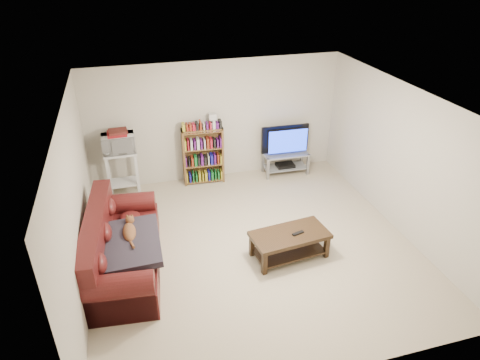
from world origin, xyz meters
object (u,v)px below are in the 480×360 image
object	(u,v)px
sofa	(118,251)
coffee_table	(290,240)
tv_stand	(285,160)
bookshelf	(203,155)

from	to	relation	value
sofa	coffee_table	world-z (taller)	sofa
tv_stand	coffee_table	bearing A→B (deg)	-108.01
coffee_table	tv_stand	bearing A→B (deg)	64.07
sofa	bookshelf	size ratio (longest dim) A/B	1.98
sofa	bookshelf	world-z (taller)	bookshelf
sofa	tv_stand	xyz separation A→B (m)	(3.45, 2.22, -0.01)
coffee_table	bookshelf	size ratio (longest dim) A/B	1.06
coffee_table	sofa	bearing A→B (deg)	165.10
bookshelf	sofa	bearing A→B (deg)	-123.57
sofa	bookshelf	bearing A→B (deg)	59.17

